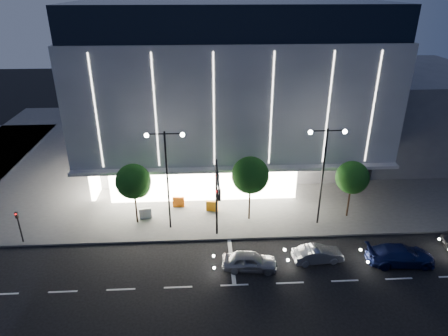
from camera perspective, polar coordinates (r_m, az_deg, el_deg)
name	(u,v)px	position (r m, az deg, el deg)	size (l,w,h in m)	color
ground	(206,272)	(30.67, -2.58, -14.65)	(160.00, 160.00, 0.00)	black
sidewalk_museum	(242,148)	(51.71, 2.56, 2.81)	(70.00, 40.00, 0.15)	#474747
museum	(227,81)	(47.17, 0.47, 12.38)	(30.00, 25.80, 18.00)	#4C4C51
annex_building	(407,109)	(56.19, 24.70, 7.67)	(16.00, 20.00, 10.00)	#4C4C51
traffic_mast	(217,191)	(30.65, -0.99, -3.31)	(0.33, 5.89, 7.07)	black
street_lamp_west	(167,167)	(32.74, -8.20, 0.17)	(3.16, 0.36, 9.00)	black
street_lamp_east	(324,163)	(34.10, 14.10, 0.68)	(3.16, 0.36, 9.00)	black
ped_signal_far	(19,224)	(36.45, -27.26, -7.11)	(0.22, 0.24, 3.00)	black
tree_left	(134,183)	(34.87, -12.76, -2.12)	(3.02, 3.02, 5.72)	black
tree_mid	(251,177)	(34.46, 3.81, -1.29)	(3.25, 3.25, 6.15)	black
tree_right	(352,179)	(36.81, 17.84, -1.51)	(2.91, 2.91, 5.51)	black
car_lead	(250,261)	(30.58, 3.71, -13.13)	(1.66, 4.12, 1.40)	#93959A
car_second	(318,254)	(32.10, 13.24, -11.91)	(1.35, 3.86, 1.27)	#9A9CA1
car_third	(400,255)	(33.81, 23.90, -11.31)	(2.07, 5.10, 1.48)	navy
barrier_a	(179,202)	(38.23, -6.51, -4.84)	(1.10, 0.25, 1.00)	#F8620D
barrier_b	(145,213)	(36.90, -11.16, -6.37)	(1.10, 0.25, 1.00)	silver
barrier_c	(212,206)	(37.33, -1.71, -5.46)	(1.10, 0.25, 1.00)	orange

